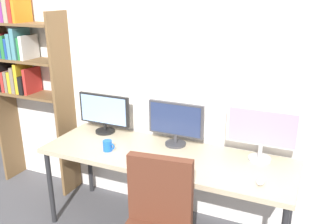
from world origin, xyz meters
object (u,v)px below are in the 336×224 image
object	(u,v)px
bookshelf	(22,66)
monitor_center	(176,122)
monitor_right	(262,131)
computer_mouse	(260,182)
monitor_left	(104,112)
keyboard_main	(153,165)
coffee_mug	(108,146)
desk	(166,160)

from	to	relation	value
bookshelf	monitor_center	xyz separation A→B (m)	(1.67, -0.02, -0.35)
monitor_right	computer_mouse	xyz separation A→B (m)	(0.07, -0.37, -0.23)
computer_mouse	monitor_right	bearing A→B (deg)	101.04
monitor_left	keyboard_main	bearing A→B (deg)	-31.69
monitor_center	bookshelf	bearing A→B (deg)	179.42
bookshelf	computer_mouse	world-z (taller)	bookshelf
keyboard_main	computer_mouse	size ratio (longest dim) A/B	3.46
bookshelf	coffee_mug	size ratio (longest dim) A/B	18.92
computer_mouse	monitor_center	bearing A→B (deg)	155.03
desk	monitor_right	world-z (taller)	monitor_right
monitor_left	keyboard_main	world-z (taller)	monitor_left
monitor_left	monitor_right	world-z (taller)	monitor_right
bookshelf	coffee_mug	xyz separation A→B (m)	(1.20, -0.36, -0.51)
bookshelf	monitor_left	xyz separation A→B (m)	(0.95, -0.02, -0.35)
bookshelf	coffee_mug	world-z (taller)	bookshelf
monitor_right	monitor_center	bearing A→B (deg)	-180.00
computer_mouse	bookshelf	bearing A→B (deg)	171.12
desk	monitor_center	world-z (taller)	monitor_center
desk	keyboard_main	distance (m)	0.24
coffee_mug	desk	bearing A→B (deg)	15.18
monitor_center	monitor_right	world-z (taller)	monitor_right
monitor_center	monitor_right	bearing A→B (deg)	0.00
bookshelf	keyboard_main	bearing A→B (deg)	-15.38
bookshelf	monitor_center	size ratio (longest dim) A/B	4.09
desk	monitor_left	distance (m)	0.79
desk	bookshelf	xyz separation A→B (m)	(-1.67, 0.23, 0.61)
desk	monitor_right	xyz separation A→B (m)	(0.72, 0.21, 0.30)
keyboard_main	monitor_center	bearing A→B (deg)	90.00
monitor_center	keyboard_main	distance (m)	0.48
desk	monitor_center	bearing A→B (deg)	90.00
desk	monitor_left	xyz separation A→B (m)	(-0.72, 0.21, 0.25)
monitor_left	monitor_center	world-z (taller)	monitor_center
desk	monitor_right	size ratio (longest dim) A/B	3.74
monitor_center	keyboard_main	bearing A→B (deg)	-90.00
bookshelf	keyboard_main	distance (m)	1.81
bookshelf	monitor_right	xyz separation A→B (m)	(2.39, -0.02, -0.31)
desk	monitor_center	size ratio (longest dim) A/B	4.22
desk	monitor_right	bearing A→B (deg)	16.50
bookshelf	monitor_right	size ratio (longest dim) A/B	3.62
bookshelf	keyboard_main	world-z (taller)	bookshelf
monitor_left	monitor_right	size ratio (longest dim) A/B	0.93
monitor_center	computer_mouse	size ratio (longest dim) A/B	5.11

